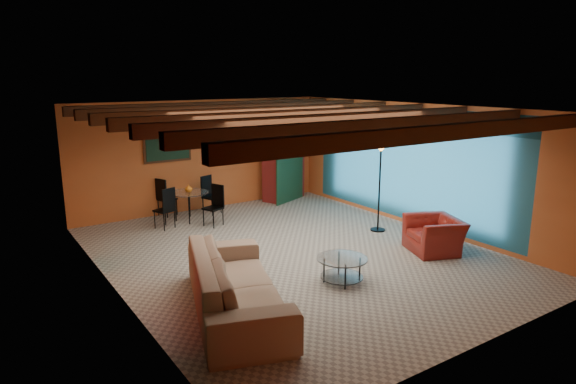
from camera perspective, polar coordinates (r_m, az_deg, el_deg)
room at (r=9.06m, az=0.32°, el=7.37°), size 6.52×8.01×2.71m
sofa at (r=7.17m, az=-5.93°, el=-10.32°), size 2.00×3.10×0.84m
armchair at (r=9.90m, az=16.30°, el=-4.70°), size 1.19×1.27×0.66m
coffee_table at (r=8.22m, az=6.16°, el=-8.78°), size 1.01×1.01×0.42m
dining_table at (r=11.72m, az=-11.19°, el=-1.00°), size 2.30×2.30×0.93m
armoire at (r=13.41m, az=-0.50°, el=3.51°), size 1.31×0.99×2.07m
floor_lamp at (r=10.79m, az=10.37°, el=0.62°), size 0.47×0.47×1.95m
ceiling_fan at (r=8.97m, az=0.72°, el=7.31°), size 1.50×1.50×0.44m
painting at (r=12.16m, az=-13.55°, el=5.10°), size 1.05×0.03×0.65m
potted_plant at (r=13.26m, az=-0.51°, el=8.93°), size 0.45×0.40×0.47m
vase at (r=11.60m, az=-11.31°, el=1.66°), size 0.18×0.18×0.18m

